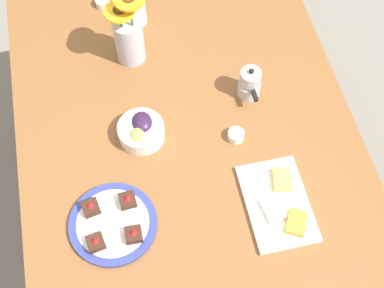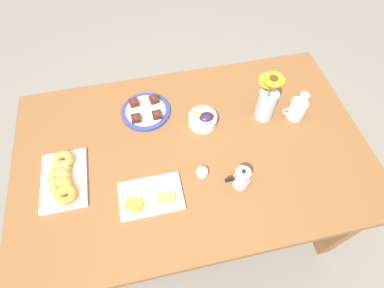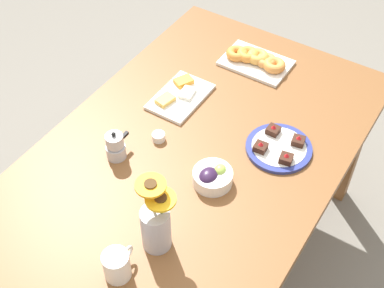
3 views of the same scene
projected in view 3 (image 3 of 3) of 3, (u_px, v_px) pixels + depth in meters
name	position (u px, v px, depth m)	size (l,w,h in m)	color
ground_plane	(192.00, 260.00, 2.45)	(6.00, 6.00, 0.00)	slate
dining_table	(192.00, 167.00, 1.98)	(1.60, 1.00, 0.74)	brown
coffee_mug	(117.00, 265.00, 1.54)	(0.11, 0.08, 0.10)	white
grape_bowl	(212.00, 177.00, 1.80)	(0.14, 0.14, 0.07)	white
cheese_platter	(180.00, 95.00, 2.10)	(0.26, 0.17, 0.03)	white
croissant_platter	(256.00, 60.00, 2.23)	(0.19, 0.29, 0.05)	white
jam_cup_berry	(159.00, 137.00, 1.94)	(0.05, 0.05, 0.03)	white
dessert_plate	(279.00, 147.00, 1.91)	(0.24, 0.24, 0.05)	navy
flower_vase	(156.00, 225.00, 1.58)	(0.10, 0.12, 0.27)	#B2B2BC
moka_pot	(116.00, 147.00, 1.86)	(0.11, 0.07, 0.12)	#B7B7BC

